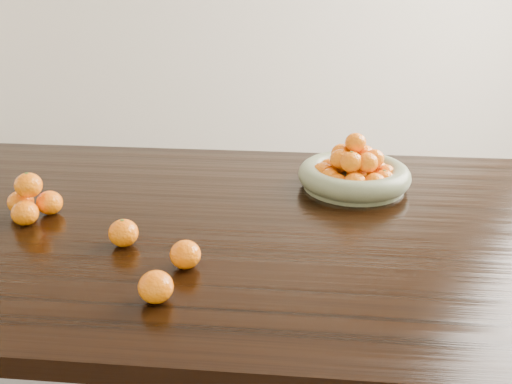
# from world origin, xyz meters

# --- Properties ---
(dining_table) EXTENTS (2.00, 1.00, 0.75)m
(dining_table) POSITION_xyz_m (0.00, 0.00, 0.66)
(dining_table) COLOR black
(dining_table) RESTS_ON ground
(fruit_bowl) EXTENTS (0.28, 0.28, 0.14)m
(fruit_bowl) POSITION_xyz_m (0.21, 0.23, 0.79)
(fruit_bowl) COLOR gray
(fruit_bowl) RESTS_ON dining_table
(orange_pyramid) EXTENTS (0.13, 0.12, 0.11)m
(orange_pyramid) POSITION_xyz_m (-0.53, -0.02, 0.79)
(orange_pyramid) COLOR orange
(orange_pyramid) RESTS_ON dining_table
(loose_orange_0) EXTENTS (0.06, 0.06, 0.06)m
(loose_orange_0) POSITION_xyz_m (-0.28, -0.14, 0.78)
(loose_orange_0) COLOR orange
(loose_orange_0) RESTS_ON dining_table
(loose_orange_1) EXTENTS (0.06, 0.06, 0.05)m
(loose_orange_1) POSITION_xyz_m (-0.13, -0.21, 0.78)
(loose_orange_1) COLOR orange
(loose_orange_1) RESTS_ON dining_table
(loose_orange_2) EXTENTS (0.06, 0.06, 0.06)m
(loose_orange_2) POSITION_xyz_m (-0.16, -0.33, 0.78)
(loose_orange_2) COLOR orange
(loose_orange_2) RESTS_ON dining_table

